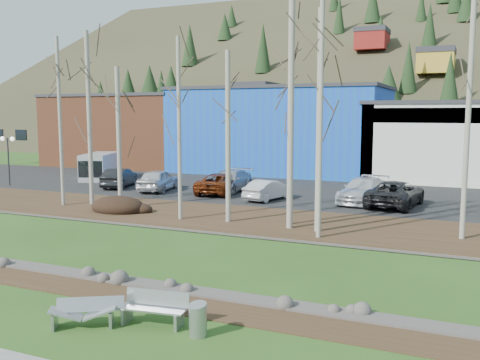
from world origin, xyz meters
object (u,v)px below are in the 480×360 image
at_px(van_grey, 99,167).
at_px(car_4, 268,190).
at_px(bench_damaged, 85,312).
at_px(car_0, 158,180).
at_px(seagull, 184,307).
at_px(car_6, 363,190).
at_px(bench_intact, 154,308).
at_px(street_lamp, 8,147).
at_px(car_1, 120,178).
at_px(litter_bin, 198,321).
at_px(car_3, 229,181).
at_px(car_5, 395,193).
at_px(car_2, 221,183).

bearing_deg(van_grey, car_4, -35.20).
height_order(bench_damaged, car_0, car_0).
relative_size(seagull, car_6, 0.09).
bearing_deg(car_4, car_0, 8.34).
xyz_separation_m(bench_intact, car_0, (-13.22, 21.12, 0.47)).
bearing_deg(van_grey, street_lamp, -145.39).
height_order(car_0, car_1, car_0).
bearing_deg(bench_intact, seagull, 65.58).
xyz_separation_m(litter_bin, van_grey, (-22.91, 25.03, 0.84)).
xyz_separation_m(car_3, van_grey, (-13.21, 2.12, 0.33)).
bearing_deg(van_grey, car_5, -28.84).
bearing_deg(street_lamp, litter_bin, -30.47).
bearing_deg(car_6, bench_intact, -86.49).
height_order(seagull, car_3, car_3).
xyz_separation_m(bench_damaged, car_6, (3.14, 22.80, 0.51)).
relative_size(street_lamp, car_5, 0.68).
bearing_deg(car_6, car_5, -10.59).
bearing_deg(car_3, bench_damaged, -76.13).
bearing_deg(bench_intact, car_5, 72.78).
xyz_separation_m(car_3, car_4, (3.89, -2.30, -0.11)).
bearing_deg(car_1, bench_damaged, 107.84).
bearing_deg(street_lamp, car_6, 11.20).
distance_m(bench_intact, car_0, 24.92).
bearing_deg(seagull, car_2, 107.03).
distance_m(bench_intact, car_2, 23.30).
height_order(car_0, car_4, car_0).
bearing_deg(litter_bin, car_1, 130.23).
relative_size(seagull, car_0, 0.10).
relative_size(bench_damaged, car_3, 0.34).
distance_m(seagull, car_0, 24.20).
distance_m(litter_bin, car_2, 24.05).
bearing_deg(litter_bin, car_4, 105.75).
distance_m(car_0, car_6, 14.76).
height_order(bench_intact, van_grey, van_grey).
bearing_deg(seagull, litter_bin, -54.21).
height_order(car_0, car_5, car_0).
relative_size(car_0, car_5, 0.83).
bearing_deg(bench_damaged, car_1, 94.24).
distance_m(litter_bin, car_0, 25.89).
bearing_deg(street_lamp, car_5, 9.44).
height_order(car_2, car_3, car_3).
relative_size(car_1, car_6, 0.82).
relative_size(litter_bin, seagull, 1.73).
bearing_deg(car_3, car_2, -100.71).
bearing_deg(car_1, street_lamp, 0.16).
relative_size(car_4, car_6, 0.75).
distance_m(car_3, van_grey, 13.38).
distance_m(bench_damaged, van_grey, 32.46).
distance_m(seagull, car_1, 26.75).
distance_m(car_1, van_grey, 5.63).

